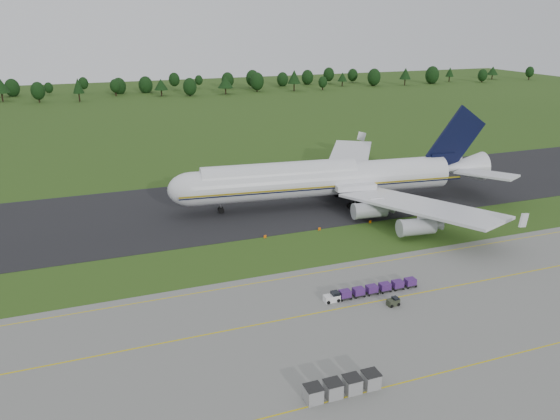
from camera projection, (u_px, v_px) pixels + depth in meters
name	position (u px, v px, depth m)	size (l,w,h in m)	color
ground	(283.00, 252.00, 98.76)	(600.00, 600.00, 0.00)	#2A4916
apron	(378.00, 354.00, 68.71)	(300.00, 52.00, 0.06)	slate
taxiway	(239.00, 205.00, 123.49)	(300.00, 40.00, 0.08)	black
apron_markings	(352.00, 326.00, 74.90)	(300.00, 30.20, 0.01)	#D1BB0C
tree_line	(107.00, 87.00, 285.24)	(525.23, 21.35, 11.97)	black
aircraft	(329.00, 178.00, 122.47)	(76.03, 73.52, 21.29)	white
baggage_train	(370.00, 290.00, 83.45)	(15.74, 1.43, 1.37)	white
utility_cart	(393.00, 302.00, 80.26)	(1.88, 1.25, 0.98)	#2E3324
uld_row	(343.00, 387.00, 61.20)	(9.10, 1.90, 1.88)	gray
edge_markers	(345.00, 225.00, 110.72)	(34.95, 0.30, 0.60)	#F36407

